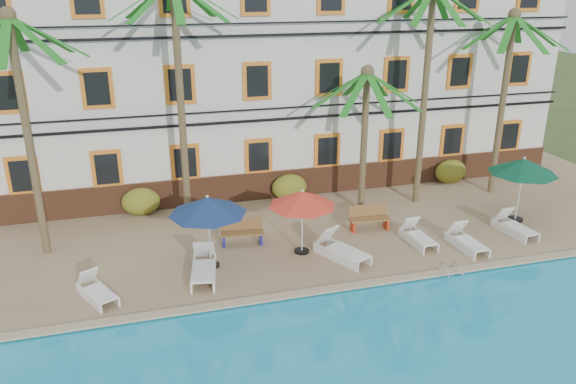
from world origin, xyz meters
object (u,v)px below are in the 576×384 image
object	(u,v)px
palm_d	(427,67)
bench_right	(369,217)
palm_c	(365,117)
lounger_a	(97,290)
lounger_d	(418,236)
palm_b	(179,73)
palm_e	(506,78)
lounger_b	(204,267)
umbrella_red	(302,199)
palm_a	(22,103)
umbrella_green	(523,166)
lounger_c	(341,249)
lounger_e	(466,241)
umbrella_blue	(208,206)
lounger_f	(514,226)
bench_left	(242,231)
pool_ladder	(450,274)

from	to	relation	value
palm_d	bench_right	bearing A→B (deg)	-145.80
palm_c	lounger_a	size ratio (longest dim) A/B	3.28
palm_c	lounger_d	size ratio (longest dim) A/B	3.27
palm_b	palm_e	xyz separation A→B (m)	(13.16, -0.02, -0.74)
lounger_b	lounger_d	xyz separation A→B (m)	(7.59, 0.35, -0.05)
umbrella_red	lounger_d	bearing A→B (deg)	-5.80
bench_right	palm_a	bearing A→B (deg)	173.97
palm_a	umbrella_green	size ratio (longest dim) A/B	3.12
umbrella_green	lounger_c	world-z (taller)	umbrella_green
lounger_d	bench_right	distance (m)	1.97
lounger_e	bench_right	size ratio (longest dim) A/B	1.19
umbrella_green	umbrella_blue	bearing A→B (deg)	-177.40
palm_a	palm_c	bearing A→B (deg)	3.21
lounger_f	umbrella_blue	bearing A→B (deg)	177.56
palm_d	umbrella_green	world-z (taller)	palm_d
lounger_b	palm_e	bearing A→B (deg)	17.35
umbrella_red	lounger_d	world-z (taller)	umbrella_red
lounger_c	lounger_d	distance (m)	3.03
lounger_a	bench_right	distance (m)	9.89
palm_a	umbrella_red	size ratio (longest dim) A/B	3.49
lounger_b	palm_c	bearing A→B (deg)	28.83
umbrella_blue	bench_left	size ratio (longest dim) A/B	1.60
palm_b	palm_d	world-z (taller)	palm_b
lounger_c	lounger_d	xyz separation A→B (m)	(3.01, 0.35, -0.04)
palm_d	lounger_d	world-z (taller)	palm_d
palm_e	lounger_f	xyz separation A→B (m)	(-1.76, -3.98, -4.69)
palm_e	umbrella_green	world-z (taller)	palm_e
umbrella_green	lounger_c	bearing A→B (deg)	-171.57
palm_a	umbrella_blue	xyz separation A→B (m)	(5.25, -2.52, -3.02)
umbrella_red	lounger_e	xyz separation A→B (m)	(5.57, -1.24, -1.68)
umbrella_blue	lounger_c	world-z (taller)	umbrella_blue
palm_b	umbrella_blue	xyz separation A→B (m)	(0.32, -3.54, -3.58)
palm_a	lounger_c	size ratio (longest dim) A/B	3.74
lounger_e	lounger_c	bearing A→B (deg)	173.89
palm_a	lounger_d	bearing A→B (deg)	-12.45
lounger_c	bench_left	bearing A→B (deg)	146.20
bench_left	lounger_b	bearing A→B (deg)	-129.29
lounger_e	umbrella_green	bearing A→B (deg)	26.71
palm_a	lounger_d	distance (m)	13.73
palm_e	lounger_b	distance (m)	14.54
palm_e	umbrella_blue	size ratio (longest dim) A/B	3.10
palm_b	lounger_e	size ratio (longest dim) A/B	4.95
lounger_e	umbrella_blue	bearing A→B (deg)	173.04
palm_c	palm_d	world-z (taller)	palm_d
umbrella_green	lounger_a	bearing A→B (deg)	-174.08
palm_a	umbrella_blue	world-z (taller)	palm_a
lounger_d	pool_ladder	world-z (taller)	lounger_d
bench_left	pool_ladder	xyz separation A→B (m)	(5.90, -3.94, -0.47)
palm_e	lounger_e	xyz separation A→B (m)	(-4.12, -4.58, -4.69)
palm_e	palm_a	bearing A→B (deg)	-176.87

